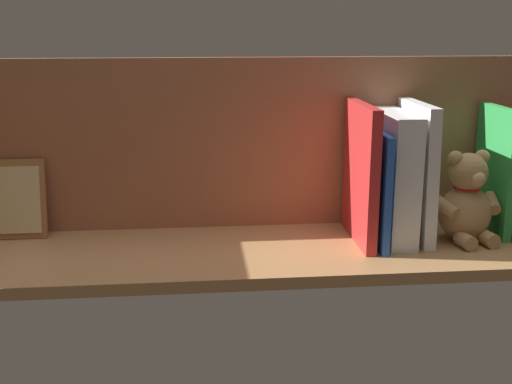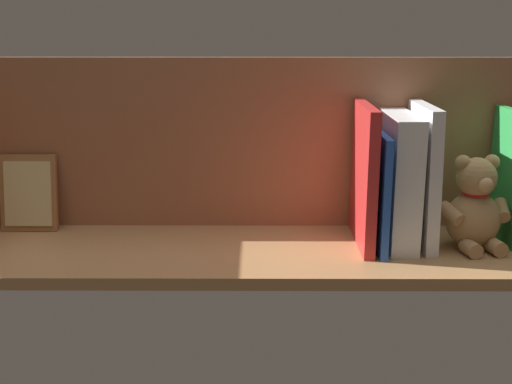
% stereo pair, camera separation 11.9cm
% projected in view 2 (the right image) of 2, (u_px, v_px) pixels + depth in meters
% --- Properties ---
extents(ground_plane, '(1.17, 0.32, 0.02)m').
position_uv_depth(ground_plane, '(256.00, 252.00, 1.22)').
color(ground_plane, '#A87A4C').
extents(shelf_back_panel, '(1.17, 0.02, 0.34)m').
position_uv_depth(shelf_back_panel, '(256.00, 144.00, 1.31)').
color(shelf_back_panel, '#9D6243').
rests_on(shelf_back_panel, ground_plane).
extents(book_1, '(0.02, 0.15, 0.25)m').
position_uv_depth(book_1, '(508.00, 176.00, 1.23)').
color(book_1, green).
rests_on(book_1, ground_plane).
extents(teddy_bear, '(0.14, 0.13, 0.18)m').
position_uv_depth(teddy_bear, '(475.00, 208.00, 1.19)').
color(teddy_bear, tan).
rests_on(teddy_bear, ground_plane).
extents(book_2, '(0.03, 0.19, 0.26)m').
position_uv_depth(book_2, '(423.00, 175.00, 1.21)').
color(book_2, silver).
rests_on(book_2, ground_plane).
extents(dictionary_thick_white, '(0.05, 0.19, 0.25)m').
position_uv_depth(dictionary_thick_white, '(398.00, 180.00, 1.21)').
color(dictionary_thick_white, white).
rests_on(dictionary_thick_white, ground_plane).
extents(book_3, '(0.01, 0.21, 0.22)m').
position_uv_depth(book_3, '(377.00, 188.00, 1.21)').
color(book_3, blue).
rests_on(book_3, ground_plane).
extents(book_4, '(0.02, 0.20, 0.27)m').
position_uv_depth(book_4, '(364.00, 176.00, 1.21)').
color(book_4, red).
rests_on(book_4, ground_plane).
extents(picture_frame_leaning, '(0.11, 0.04, 0.16)m').
position_uv_depth(picture_frame_leaning, '(29.00, 193.00, 1.30)').
color(picture_frame_leaning, '#9E6B3D').
rests_on(picture_frame_leaning, ground_plane).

